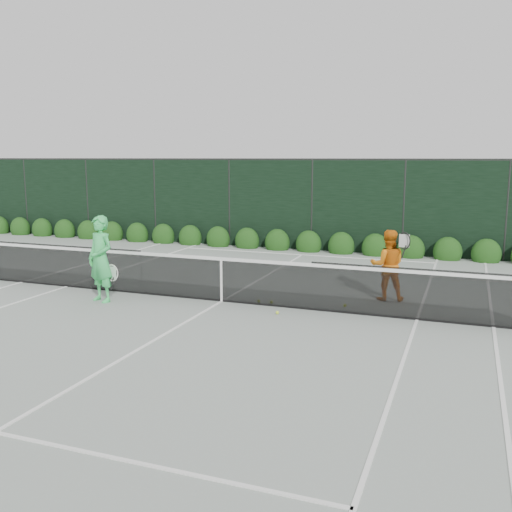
% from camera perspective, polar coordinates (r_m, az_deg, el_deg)
% --- Properties ---
extents(ground, '(80.00, 80.00, 0.00)m').
position_cam_1_polar(ground, '(12.47, -3.45, -4.56)').
color(ground, gray).
rests_on(ground, ground).
extents(tennis_net, '(12.90, 0.10, 1.07)m').
position_cam_1_polar(tennis_net, '(12.36, -3.58, -2.17)').
color(tennis_net, '#113318').
rests_on(tennis_net, ground).
extents(player_woman, '(0.78, 0.63, 1.87)m').
position_cam_1_polar(player_woman, '(12.73, -15.27, -0.29)').
color(player_woman, '#3FD668').
rests_on(player_woman, ground).
extents(player_man, '(0.92, 0.74, 1.55)m').
position_cam_1_polar(player_man, '(12.76, 13.04, -0.89)').
color(player_man, orange).
rests_on(player_man, ground).
extents(court_lines, '(11.03, 23.83, 0.01)m').
position_cam_1_polar(court_lines, '(12.47, -3.45, -4.54)').
color(court_lines, white).
rests_on(court_lines, ground).
extents(windscreen_fence, '(32.00, 21.07, 3.06)m').
position_cam_1_polar(windscreen_fence, '(9.79, -9.97, 0.38)').
color(windscreen_fence, black).
rests_on(windscreen_fence, ground).
extents(hedge_row, '(31.66, 0.65, 0.94)m').
position_cam_1_polar(hedge_row, '(19.05, 5.28, 1.16)').
color(hedge_row, '#18360E').
rests_on(hedge_row, ground).
extents(tennis_balls, '(1.90, 1.10, 0.07)m').
position_cam_1_polar(tennis_balls, '(12.04, 3.20, -4.92)').
color(tennis_balls, '#D9F536').
rests_on(tennis_balls, ground).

